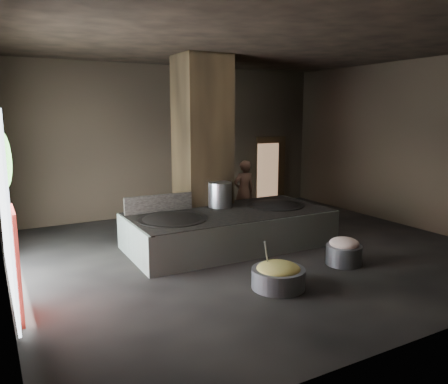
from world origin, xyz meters
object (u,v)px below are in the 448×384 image
wok_left (172,223)px  meat_basin (344,255)px  stock_pot (220,195)px  wok_right (275,208)px  cook (244,191)px  veg_basin (278,278)px  hearth_platform (229,229)px

wok_left → meat_basin: bearing=-37.2°
wok_left → stock_pot: size_ratio=2.42×
wok_left → wok_right: 2.80m
cook → meat_basin: size_ratio=2.43×
meat_basin → veg_basin: bearing=-169.4°
wok_left → cook: bearing=32.2°
wok_left → stock_pot: stock_pot is taller
stock_pot → meat_basin: stock_pot is taller
wok_right → veg_basin: (-1.82, -2.66, -0.57)m
wok_left → cook: cook is taller
hearth_platform → wok_right: (1.35, 0.05, 0.34)m
stock_pot → veg_basin: size_ratio=0.64×
cook → veg_basin: size_ratio=1.85×
hearth_platform → meat_basin: bearing=-56.7°
hearth_platform → stock_pot: 0.91m
wok_right → meat_basin: bearing=-87.5°
meat_basin → cook: bearing=89.2°
veg_basin → hearth_platform: bearing=79.8°
veg_basin → wok_right: bearing=55.6°
meat_basin → wok_right: bearing=92.5°
stock_pot → cook: 1.94m
wok_right → stock_pot: size_ratio=2.25×
hearth_platform → stock_pot: size_ratio=7.67×
wok_left → stock_pot: (1.50, 0.60, 0.38)m
cook → veg_basin: bearing=67.3°
cook → stock_pot: bearing=42.3°
cook → meat_basin: cook is taller
stock_pot → cook: size_ratio=0.34×
stock_pot → cook: (1.45, 1.26, -0.24)m
hearth_platform → wok_left: size_ratio=3.17×
cook → wok_right: bearing=86.3°
veg_basin → meat_basin: 1.95m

